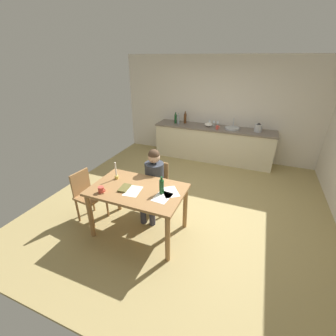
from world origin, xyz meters
name	(u,v)px	position (x,y,z in m)	size (l,w,h in m)	color
ground_plane	(186,203)	(0.00, 0.00, -0.02)	(5.20, 5.20, 0.04)	tan
wall_back	(218,109)	(0.00, 2.60, 1.30)	(5.20, 0.12, 2.60)	silver
kitchen_counter	(212,144)	(0.00, 2.24, 0.45)	(3.07, 0.64, 0.90)	beige
dining_table	(138,195)	(-0.44, -1.02, 0.68)	(1.38, 0.86, 0.80)	#9E7042
chair_at_table	(156,184)	(-0.45, -0.35, 0.50)	(0.44, 0.44, 0.88)	#9E7042
person_seated	(153,179)	(-0.44, -0.50, 0.68)	(0.36, 0.61, 1.19)	#333842
chair_side_empty	(88,194)	(-1.39, -1.05, 0.48)	(0.45, 0.45, 0.87)	#9E7042
coffee_mug	(101,190)	(-0.87, -1.30, 0.84)	(0.12, 0.08, 0.09)	#D84C3F
candlestick	(116,174)	(-0.89, -0.88, 0.88)	(0.06, 0.06, 0.28)	gold
book_magazine	(125,188)	(-0.61, -1.10, 0.81)	(0.12, 0.22, 0.02)	brown
paper_letter	(133,191)	(-0.47, -1.11, 0.80)	(0.21, 0.30, 0.00)	white
paper_bill	(170,192)	(0.04, -0.93, 0.80)	(0.21, 0.30, 0.00)	white
paper_envelope	(162,197)	(-0.01, -1.09, 0.80)	(0.21, 0.30, 0.00)	white
wine_bottle_on_table	(162,186)	(-0.06, -1.00, 0.91)	(0.07, 0.07, 0.26)	#194C23
sink_unit	(232,128)	(0.45, 2.24, 0.92)	(0.36, 0.36, 0.24)	#B2B7BC
bottle_oil	(176,119)	(-1.06, 2.23, 1.02)	(0.06, 0.06, 0.29)	#194C23
bottle_vinegar	(178,119)	(-0.96, 2.18, 1.02)	(0.06, 0.06, 0.29)	#8C999E
bottle_wine_red	(185,118)	(-0.82, 2.33, 1.04)	(0.07, 0.07, 0.32)	#593319
mixing_bowl	(208,125)	(-0.15, 2.25, 0.95)	(0.22, 0.22, 0.10)	white
stovetop_kettle	(258,128)	(1.06, 2.24, 1.00)	(0.18, 0.18, 0.22)	#B7BABF
wine_glass_near_sink	(218,122)	(0.06, 2.39, 1.01)	(0.07, 0.07, 0.15)	silver
wine_glass_by_kettle	(214,121)	(-0.04, 2.39, 1.01)	(0.07, 0.07, 0.15)	silver
wine_glass_back_left	(210,121)	(-0.16, 2.39, 1.01)	(0.07, 0.07, 0.15)	silver
teacup_on_counter	(217,127)	(0.11, 2.09, 0.95)	(0.11, 0.07, 0.09)	#D84C3F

